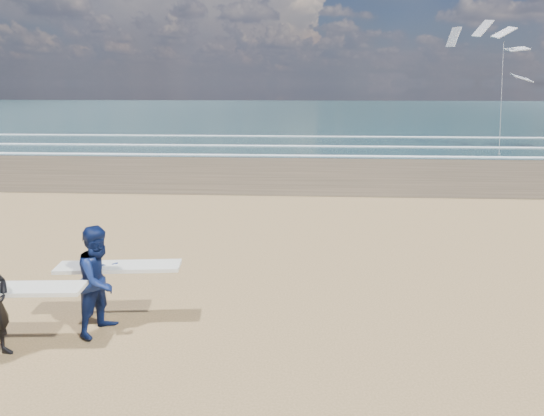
{
  "coord_description": "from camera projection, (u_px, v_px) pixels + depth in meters",
  "views": [
    {
      "loc": [
        3.72,
        -6.55,
        4.3
      ],
      "look_at": [
        2.98,
        6.0,
        1.06
      ],
      "focal_mm": 32.0,
      "sensor_mm": 36.0,
      "label": 1
    }
  ],
  "objects": [
    {
      "name": "ocean",
      "position": [
        405.0,
        112.0,
        76.07
      ],
      "size": [
        220.0,
        100.0,
        0.02
      ],
      "primitive_type": "cube",
      "color": "#1B3A3D",
      "rests_on": "ground"
    },
    {
      "name": "foam_breakers",
      "position": [
        535.0,
        147.0,
        33.62
      ],
      "size": [
        220.0,
        11.7,
        0.05
      ],
      "color": "white",
      "rests_on": "ground"
    },
    {
      "name": "surfer_far",
      "position": [
        102.0,
        279.0,
        8.48
      ],
      "size": [
        2.24,
        1.31,
        1.95
      ],
      "color": "#0D1B4C",
      "rests_on": "ground"
    },
    {
      "name": "kite_1",
      "position": [
        502.0,
        70.0,
        31.47
      ],
      "size": [
        6.48,
        4.81,
        8.85
      ],
      "color": "slate",
      "rests_on": "ground"
    }
  ]
}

